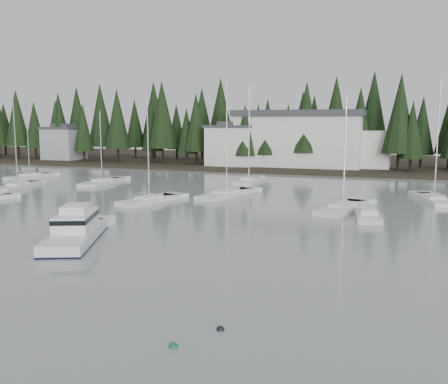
% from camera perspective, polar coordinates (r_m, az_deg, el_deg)
% --- Properties ---
extents(ground, '(260.00, 260.00, 0.00)m').
position_cam_1_polar(ground, '(23.26, -23.11, -15.86)').
color(ground, gray).
rests_on(ground, ground).
extents(far_shore_land, '(240.00, 54.00, 1.00)m').
position_cam_1_polar(far_shore_land, '(113.64, 12.54, 3.22)').
color(far_shore_land, black).
rests_on(far_shore_land, ground).
extents(conifer_treeline, '(200.00, 22.00, 20.00)m').
position_cam_1_polar(conifer_treeline, '(102.78, 11.71, 2.75)').
color(conifer_treeline, black).
rests_on(conifer_treeline, ground).
extents(house_west, '(9.54, 7.42, 8.75)m').
position_cam_1_polar(house_west, '(99.97, 0.88, 5.45)').
color(house_west, silver).
rests_on(house_west, ground).
extents(house_far_west, '(8.48, 7.42, 8.25)m').
position_cam_1_polar(house_far_west, '(122.11, -17.83, 5.42)').
color(house_far_west, '#999EA0').
rests_on(house_far_west, ground).
extents(harbor_inn, '(29.50, 11.50, 10.90)m').
position_cam_1_polar(harbor_inn, '(99.30, 9.79, 5.96)').
color(harbor_inn, silver).
rests_on(harbor_inn, ground).
extents(cabin_cruiser_center, '(6.81, 10.47, 4.32)m').
position_cam_1_polar(cabin_cruiser_center, '(40.34, -16.60, -4.50)').
color(cabin_cruiser_center, silver).
rests_on(cabin_cruiser_center, ground).
extents(sailboat_2, '(4.82, 9.27, 14.69)m').
position_cam_1_polar(sailboat_2, '(62.68, 22.86, -0.93)').
color(sailboat_2, silver).
rests_on(sailboat_2, ground).
extents(sailboat_3, '(3.42, 8.92, 12.64)m').
position_cam_1_polar(sailboat_3, '(87.91, -21.30, 1.55)').
color(sailboat_3, silver).
rests_on(sailboat_3, ground).
extents(sailboat_4, '(4.59, 8.84, 13.36)m').
position_cam_1_polar(sailboat_4, '(57.90, -8.54, -1.09)').
color(sailboat_4, silver).
rests_on(sailboat_4, ground).
extents(sailboat_5, '(4.60, 9.83, 13.62)m').
position_cam_1_polar(sailboat_5, '(75.37, -22.49, 0.49)').
color(sailboat_5, silver).
rests_on(sailboat_5, ground).
extents(sailboat_6, '(4.84, 10.14, 12.45)m').
position_cam_1_polar(sailboat_6, '(53.70, 13.44, -1.96)').
color(sailboat_6, silver).
rests_on(sailboat_6, ground).
extents(sailboat_7, '(3.85, 9.82, 11.34)m').
position_cam_1_polar(sailboat_7, '(76.68, -13.74, 0.97)').
color(sailboat_7, silver).
rests_on(sailboat_7, ground).
extents(sailboat_8, '(4.96, 10.54, 14.58)m').
position_cam_1_polar(sailboat_8, '(62.07, 0.31, -0.39)').
color(sailboat_8, silver).
rests_on(sailboat_8, ground).
extents(sailboat_9, '(3.18, 9.25, 14.85)m').
position_cam_1_polar(sailboat_9, '(76.20, 2.84, 1.18)').
color(sailboat_9, silver).
rests_on(sailboat_9, ground).
extents(runabout_1, '(2.98, 5.94, 1.42)m').
position_cam_1_polar(runabout_1, '(49.24, 16.16, -2.86)').
color(runabout_1, silver).
rests_on(runabout_1, ground).
extents(mooring_buoy_green, '(0.41, 0.41, 0.41)m').
position_cam_1_polar(mooring_buoy_green, '(21.54, -5.81, -17.21)').
color(mooring_buoy_green, '#145933').
rests_on(mooring_buoy_green, ground).
extents(mooring_buoy_dark, '(0.38, 0.38, 0.38)m').
position_cam_1_polar(mooring_buoy_dark, '(22.98, -0.42, -15.49)').
color(mooring_buoy_dark, black).
rests_on(mooring_buoy_dark, ground).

